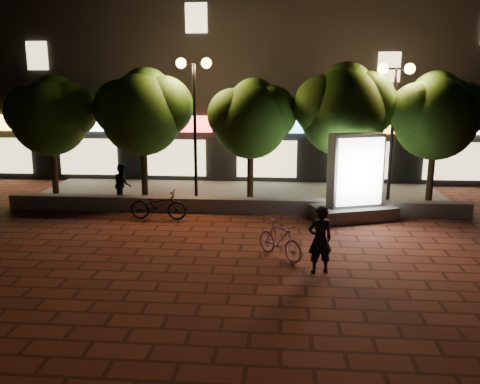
# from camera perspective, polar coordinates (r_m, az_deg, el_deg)

# --- Properties ---
(ground) EXTENTS (80.00, 80.00, 0.00)m
(ground) POSITION_cam_1_polar(r_m,az_deg,el_deg) (13.90, -2.32, -6.59)
(ground) COLOR #5F291E
(ground) RESTS_ON ground
(retaining_wall) EXTENTS (16.00, 0.45, 0.50)m
(retaining_wall) POSITION_cam_1_polar(r_m,az_deg,el_deg) (17.63, -0.76, -1.51)
(retaining_wall) COLOR slate
(retaining_wall) RESTS_ON ground
(sidewalk) EXTENTS (16.00, 5.00, 0.08)m
(sidewalk) POSITION_cam_1_polar(r_m,az_deg,el_deg) (20.10, -0.08, -0.32)
(sidewalk) COLOR slate
(sidewalk) RESTS_ON ground
(building_block) EXTENTS (28.00, 8.12, 11.30)m
(building_block) POSITION_cam_1_polar(r_m,az_deg,el_deg) (26.05, 1.12, 13.68)
(building_block) COLOR black
(building_block) RESTS_ON ground
(tree_far_left) EXTENTS (3.36, 2.80, 4.63)m
(tree_far_left) POSITION_cam_1_polar(r_m,az_deg,el_deg) (20.40, -20.40, 8.32)
(tree_far_left) COLOR black
(tree_far_left) RESTS_ON sidewalk
(tree_left) EXTENTS (3.60, 3.00, 4.89)m
(tree_left) POSITION_cam_1_polar(r_m,az_deg,el_deg) (19.19, -10.79, 9.11)
(tree_left) COLOR black
(tree_left) RESTS_ON sidewalk
(tree_mid) EXTENTS (3.24, 2.70, 4.50)m
(tree_mid) POSITION_cam_1_polar(r_m,az_deg,el_deg) (18.55, 1.36, 8.50)
(tree_mid) COLOR black
(tree_mid) RESTS_ON sidewalk
(tree_right) EXTENTS (3.72, 3.10, 5.07)m
(tree_right) POSITION_cam_1_polar(r_m,az_deg,el_deg) (18.63, 11.71, 9.34)
(tree_right) COLOR black
(tree_right) RESTS_ON sidewalk
(tree_far_right) EXTENTS (3.48, 2.90, 4.76)m
(tree_far_right) POSITION_cam_1_polar(r_m,az_deg,el_deg) (19.29, 21.24, 8.27)
(tree_far_right) COLOR black
(tree_far_right) RESTS_ON sidewalk
(street_lamp_left) EXTENTS (1.26, 0.36, 5.18)m
(street_lamp_left) POSITION_cam_1_polar(r_m,az_deg,el_deg) (18.48, -5.15, 10.96)
(street_lamp_left) COLOR black
(street_lamp_left) RESTS_ON sidewalk
(street_lamp_right) EXTENTS (1.26, 0.36, 4.98)m
(street_lamp_right) POSITION_cam_1_polar(r_m,az_deg,el_deg) (18.63, 16.95, 10.07)
(street_lamp_right) COLOR black
(street_lamp_right) RESTS_ON sidewalk
(ad_kiosk) EXTENTS (2.91, 2.10, 2.84)m
(ad_kiosk) POSITION_cam_1_polar(r_m,az_deg,el_deg) (17.04, 12.78, 0.76)
(ad_kiosk) COLOR slate
(ad_kiosk) RESTS_ON ground
(scooter_pink) EXTENTS (1.45, 1.53, 0.99)m
(scooter_pink) POSITION_cam_1_polar(r_m,az_deg,el_deg) (13.23, 4.48, -5.37)
(scooter_pink) COLOR #CA81A7
(scooter_pink) RESTS_ON ground
(rider) EXTENTS (0.69, 0.55, 1.65)m
(rider) POSITION_cam_1_polar(r_m,az_deg,el_deg) (12.29, 8.97, -5.30)
(rider) COLOR black
(rider) RESTS_ON ground
(scooter_parked) EXTENTS (1.90, 0.69, 0.99)m
(scooter_parked) POSITION_cam_1_polar(r_m,az_deg,el_deg) (16.93, -9.16, -1.42)
(scooter_parked) COLOR black
(scooter_parked) RESTS_ON ground
(pedestrian) EXTENTS (0.82, 0.90, 1.50)m
(pedestrian) POSITION_cam_1_polar(r_m,az_deg,el_deg) (18.79, -13.05, 0.88)
(pedestrian) COLOR black
(pedestrian) RESTS_ON sidewalk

